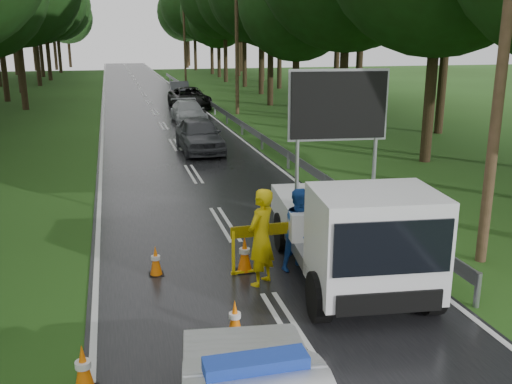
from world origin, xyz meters
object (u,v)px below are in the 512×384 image
object	(u,v)px
queue_car_second	(188,112)
queue_car_third	(189,98)
work_truck	(352,230)
barrier	(290,234)
officer	(261,238)
civilian	(301,230)
queue_car_fourth	(179,90)
queue_car_first	(199,135)

from	to	relation	value
queue_car_second	queue_car_third	xyz separation A→B (m)	(0.98, 6.73, 0.09)
work_truck	barrier	world-z (taller)	work_truck
officer	civilian	xyz separation A→B (m)	(1.05, 0.57, -0.11)
barrier	officer	xyz separation A→B (m)	(-0.82, -0.62, 0.20)
work_truck	queue_car_second	bearing A→B (deg)	96.83
barrier	queue_car_fourth	bearing A→B (deg)	85.28
queue_car_third	queue_car_fourth	xyz separation A→B (m)	(0.04, 6.17, -0.04)
queue_car_third	queue_car_fourth	size ratio (longest dim) A/B	1.25
officer	queue_car_third	bearing A→B (deg)	-137.25
work_truck	queue_car_third	size ratio (longest dim) A/B	1.06
officer	queue_car_fourth	size ratio (longest dim) A/B	0.49
queue_car_third	queue_car_first	bearing A→B (deg)	-98.93
queue_car_fourth	queue_car_third	bearing A→B (deg)	-87.11
work_truck	barrier	xyz separation A→B (m)	(-1.01, 1.00, -0.33)
queue_car_first	queue_car_second	size ratio (longest dim) A/B	1.00
barrier	queue_car_third	size ratio (longest dim) A/B	0.51
officer	civilian	world-z (taller)	officer
barrier	officer	world-z (taller)	officer
barrier	queue_car_first	world-z (taller)	queue_car_first
work_truck	officer	world-z (taller)	work_truck
work_truck	queue_car_second	xyz separation A→B (m)	(-0.24, 23.34, -0.51)
work_truck	queue_car_fourth	distance (m)	36.25
queue_car_first	queue_car_fourth	size ratio (longest dim) A/B	1.04
officer	civilian	bearing A→B (deg)	166.22
officer	queue_car_first	size ratio (longest dim) A/B	0.47
queue_car_first	queue_car_fourth	distance (m)	21.75
civilian	queue_car_fourth	distance (m)	35.33
officer	queue_car_fourth	xyz separation A→B (m)	(2.62, 35.86, -0.33)
work_truck	barrier	size ratio (longest dim) A/B	2.09
officer	queue_car_third	xyz separation A→B (m)	(2.58, 29.69, -0.30)
queue_car_second	queue_car_third	size ratio (longest dim) A/B	0.84
work_truck	barrier	bearing A→B (deg)	141.76
work_truck	officer	bearing A→B (deg)	174.64
queue_car_second	queue_car_fourth	distance (m)	12.94
work_truck	queue_car_third	world-z (taller)	work_truck
work_truck	civilian	world-z (taller)	work_truck
barrier	queue_car_third	xyz separation A→B (m)	(1.76, 29.07, -0.10)
civilian	barrier	bearing A→B (deg)	147.40
work_truck	queue_car_first	xyz separation A→B (m)	(-0.93, 14.55, -0.41)
work_truck	queue_car_third	distance (m)	30.08
work_truck	queue_car_fourth	xyz separation A→B (m)	(0.79, 36.24, -0.46)
barrier	civilian	world-z (taller)	civilian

